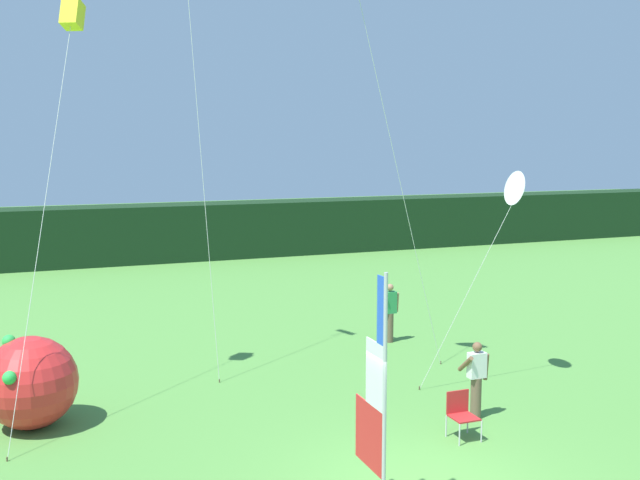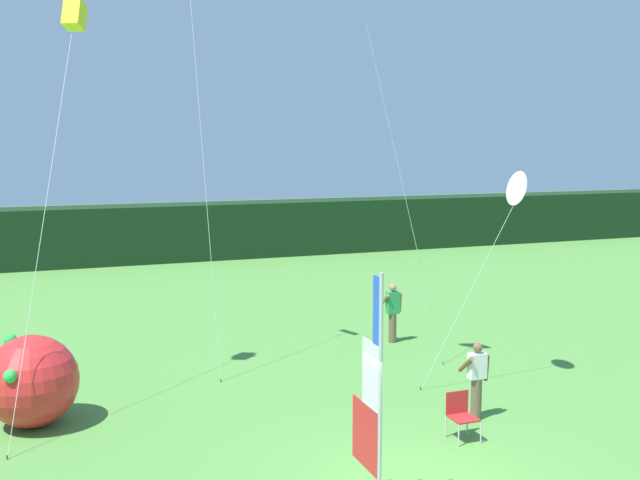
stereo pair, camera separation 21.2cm
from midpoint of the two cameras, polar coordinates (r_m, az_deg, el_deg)
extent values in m
cube|color=black|center=(36.32, -11.29, 0.59)|extent=(80.00, 2.40, 2.67)
cylinder|color=#B7B7BC|center=(11.07, 5.19, -12.24)|extent=(0.06, 0.06, 3.80)
cube|color=red|center=(11.76, 4.03, -14.72)|extent=(0.02, 0.97, 1.01)
cube|color=white|center=(11.26, 4.47, -10.26)|extent=(0.02, 0.60, 1.01)
cube|color=blue|center=(10.83, 4.94, -5.42)|extent=(0.02, 0.23, 1.01)
cylinder|color=brown|center=(15.88, 12.25, -11.78)|extent=(0.22, 0.22, 0.87)
cube|color=white|center=(15.67, 12.32, -9.39)|extent=(0.36, 0.20, 0.52)
sphere|color=brown|center=(15.56, 12.36, -8.04)|extent=(0.20, 0.20, 0.20)
cylinder|color=brown|center=(15.59, 11.48, -9.32)|extent=(0.09, 0.48, 0.42)
cylinder|color=brown|center=(15.81, 13.01, -9.49)|extent=(0.09, 0.14, 0.56)
cylinder|color=brown|center=(21.29, 5.85, -6.70)|extent=(0.22, 0.22, 0.84)
cube|color=#2D8E4C|center=(21.12, 5.88, -4.79)|extent=(0.36, 0.20, 0.62)
sphere|color=#A37556|center=(21.03, 5.90, -3.65)|extent=(0.20, 0.20, 0.20)
cylinder|color=#A37556|center=(21.06, 5.25, -4.59)|extent=(0.09, 0.48, 0.42)
cylinder|color=#A37556|center=(21.23, 6.43, -4.77)|extent=(0.09, 0.14, 0.56)
sphere|color=red|center=(16.06, -20.85, -10.07)|extent=(1.84, 1.84, 1.84)
sphere|color=green|center=(16.03, -22.27, -7.10)|extent=(0.26, 0.26, 0.26)
sphere|color=green|center=(15.23, -22.26, -9.64)|extent=(0.26, 0.26, 0.26)
sphere|color=orange|center=(16.73, -21.10, -7.88)|extent=(0.26, 0.26, 0.26)
cylinder|color=#BCBCC1|center=(14.56, 10.99, -14.51)|extent=(0.03, 0.03, 0.42)
cylinder|color=#BCBCC1|center=(14.80, 12.63, -14.18)|extent=(0.03, 0.03, 0.42)
cylinder|color=#BCBCC1|center=(14.94, 10.00, -13.90)|extent=(0.03, 0.03, 0.42)
cylinder|color=#BCBCC1|center=(15.17, 11.61, -13.59)|extent=(0.03, 0.03, 0.42)
cube|color=#B22323|center=(14.78, 11.33, -13.23)|extent=(0.48, 0.48, 0.03)
cube|color=#B22323|center=(14.89, 10.86, -12.10)|extent=(0.48, 0.03, 0.44)
cylinder|color=brown|center=(17.52, 8.05, -11.18)|extent=(0.03, 0.03, 0.08)
cylinder|color=silver|center=(17.35, 11.81, -3.78)|extent=(2.31, 0.37, 4.57)
cone|color=white|center=(17.56, 15.51, 3.75)|extent=(0.49, 0.82, 0.84)
cylinder|color=brown|center=(14.91, -22.44, -15.12)|extent=(0.03, 0.03, 0.08)
cylinder|color=silver|center=(15.49, -20.02, 1.57)|extent=(1.64, 3.25, 8.31)
cube|color=yellow|center=(17.26, -17.93, 16.06)|extent=(0.59, 0.66, 0.66)
cylinder|color=brown|center=(19.48, 9.70, -9.28)|extent=(0.03, 0.03, 0.08)
cylinder|color=silver|center=(17.78, 6.52, 4.91)|extent=(2.82, 0.51, 9.68)
cylinder|color=brown|center=(18.04, -7.26, -10.61)|extent=(0.03, 0.03, 0.08)
cylinder|color=silver|center=(17.72, -8.59, 6.04)|extent=(0.39, 1.25, 10.41)
camera|label=1|loc=(0.11, -89.60, 0.05)|focal=41.81mm
camera|label=2|loc=(0.11, 90.40, -0.05)|focal=41.81mm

